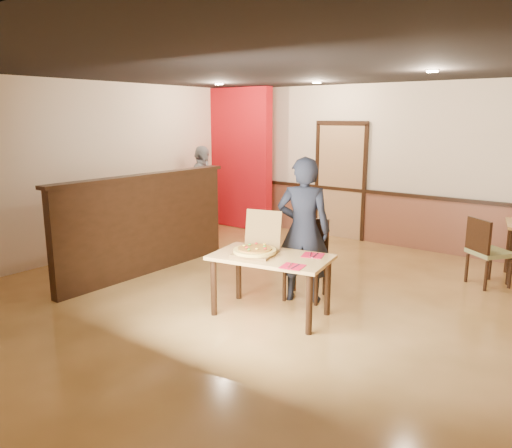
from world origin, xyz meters
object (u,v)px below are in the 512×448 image
at_px(side_chair_left, 486,249).
at_px(pizza_box, 256,249).
at_px(main_table, 271,265).
at_px(diner, 304,230).
at_px(passerby, 202,191).
at_px(diner_chair, 307,255).

bearing_deg(side_chair_left, pizza_box, 91.67).
xyz_separation_m(main_table, side_chair_left, (1.71, 2.56, -0.09)).
distance_m(side_chair_left, diner, 2.58).
xyz_separation_m(main_table, pizza_box, (-0.18, -0.04, 0.17)).
bearing_deg(passerby, pizza_box, -149.34).
relative_size(diner_chair, diner, 0.55).
relative_size(main_table, passerby, 0.84).
xyz_separation_m(main_table, diner, (0.04, 0.63, 0.29)).
relative_size(main_table, side_chair_left, 1.55).
distance_m(diner, passerby, 3.88).
xyz_separation_m(main_table, diner_chair, (0.01, 0.78, -0.06)).
distance_m(main_table, side_chair_left, 3.08).
bearing_deg(diner, pizza_box, 47.86).
xyz_separation_m(diner_chair, pizza_box, (-0.19, -0.81, 0.23)).
distance_m(side_chair_left, passerby, 5.09).
relative_size(main_table, pizza_box, 2.34).
bearing_deg(passerby, diner_chair, -137.84).
height_order(main_table, pizza_box, pizza_box).
relative_size(passerby, pizza_box, 2.77).
relative_size(diner_chair, passerby, 0.58).
height_order(passerby, pizza_box, passerby).
bearing_deg(diner, diner_chair, -101.46).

